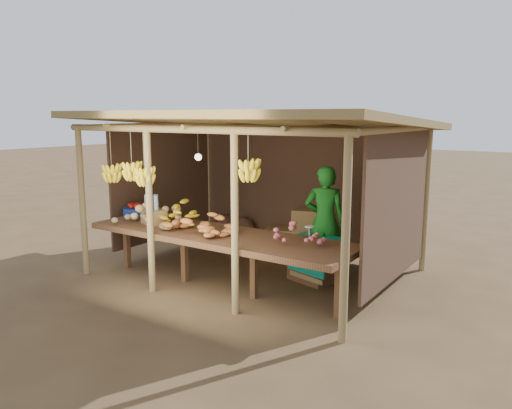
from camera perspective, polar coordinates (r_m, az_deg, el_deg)
The scene contains 13 objects.
ground at distance 7.74m, azimuth 0.00°, elevation -7.67°, with size 60.00×60.00×0.00m, color brown.
stall_structure at distance 7.33m, azimuth -0.73°, elevation 6.56°, with size 4.70×3.50×2.43m.
counter at distance 6.80m, azimuth -4.45°, elevation -3.76°, with size 3.90×1.05×0.80m.
potato_heap at distance 7.36m, azimuth -11.63°, elevation -0.90°, with size 1.07×0.64×0.37m, color #A48854, non-canonical shape.
sweet_potato_heap at distance 6.81m, azimuth -6.64°, elevation -1.70°, with size 0.96×0.58×0.36m, color #C67033, non-canonical shape.
onion_heap at distance 6.13m, azimuth 4.38°, elevation -3.01°, with size 0.75×0.45×0.35m, color #C05E5D, non-canonical shape.
banana_pile at distance 7.32m, azimuth -8.89°, elevation -0.96°, with size 0.66×0.40×0.35m, color yellow, non-canonical shape.
tomato_basin at distance 8.10m, azimuth -13.57°, elevation -0.70°, with size 0.39×0.39×0.21m.
bottle_box at distance 7.45m, azimuth -11.60°, elevation -0.92°, with size 0.41×0.37×0.43m.
vendor at distance 7.48m, azimuth 7.86°, elevation -1.86°, with size 0.60×0.39×1.65m, color #1A751F.
tarp_crate at distance 7.31m, azimuth 6.75°, elevation -6.04°, with size 0.83×0.77×0.83m.
carton_stack at distance 8.60m, azimuth 4.85°, elevation -3.45°, with size 1.14×0.53×0.80m.
burlap_sacks at distance 9.33m, azimuth -2.52°, elevation -2.84°, with size 0.89×0.46×0.63m.
Camera 1 is at (4.08, -6.13, 2.37)m, focal length 35.00 mm.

